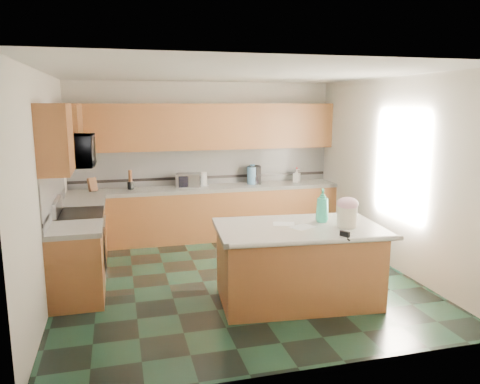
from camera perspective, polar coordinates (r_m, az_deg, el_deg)
name	(u,v)px	position (r m, az deg, el deg)	size (l,w,h in m)	color
floor	(236,278)	(6.43, -0.50, -10.49)	(4.60, 4.60, 0.00)	black
ceiling	(236,73)	(6.00, -0.55, 14.30)	(4.60, 4.60, 0.00)	white
wall_back	(203,160)	(8.32, -4.48, 3.94)	(4.60, 0.04, 2.70)	silver
wall_front	(305,223)	(3.91, 7.91, -3.81)	(4.60, 0.04, 2.70)	silver
wall_left	(44,188)	(5.95, -22.73, 0.45)	(0.04, 4.60, 2.70)	silver
wall_right	(393,173)	(7.01, 18.20, 2.18)	(0.04, 4.60, 2.70)	silver
back_base_cab	(208,214)	(8.17, -3.98, -2.73)	(4.60, 0.60, 0.86)	brown
back_countertop	(207,188)	(8.07, -4.02, 0.44)	(4.60, 0.64, 0.06)	white
back_upper_cab	(205,127)	(8.09, -4.30, 7.95)	(4.60, 0.33, 0.78)	brown
back_backsplash	(204,166)	(8.30, -4.43, 3.13)	(4.60, 0.02, 0.63)	silver
back_accent_band	(204,177)	(8.32, -4.40, 1.79)	(4.60, 0.01, 0.05)	black
left_base_cab_rear	(85,233)	(7.36, -18.42, -4.76)	(0.60, 0.82, 0.86)	brown
left_counter_rear	(83,203)	(7.26, -18.63, -1.26)	(0.64, 0.82, 0.06)	white
left_base_cab_front	(77,267)	(5.90, -19.29, -8.63)	(0.60, 0.72, 0.86)	brown
left_counter_front	(74,229)	(5.77, -19.57, -4.31)	(0.64, 0.72, 0.06)	white
left_backsplash	(54,189)	(6.50, -21.74, 0.29)	(0.02, 2.30, 0.63)	silver
left_accent_band	(55,204)	(6.54, -21.57, -1.39)	(0.01, 2.30, 0.05)	black
left_upper_cab_rear	(69,131)	(7.27, -20.13, 7.03)	(0.33, 1.09, 0.78)	brown
left_upper_cab_front	(55,139)	(5.62, -21.61, 6.04)	(0.33, 0.72, 0.78)	brown
range_body	(81,248)	(6.60, -18.82, -6.46)	(0.60, 0.76, 0.88)	#B7B7BC
range_oven_door	(104,249)	(6.60, -16.28, -6.69)	(0.02, 0.68, 0.55)	black
range_cooktop	(79,214)	(6.49, -19.07, -2.57)	(0.62, 0.78, 0.04)	black
range_handle	(105,222)	(6.50, -16.19, -3.48)	(0.02, 0.02, 0.66)	#B7B7BC
range_backguard	(57,206)	(6.49, -21.42, -1.64)	(0.06, 0.76, 0.18)	#B7B7BC
microwave	(75,151)	(6.36, -19.52, 4.75)	(0.73, 0.50, 0.41)	#B7B7BC
island_base	(297,266)	(5.66, 7.01, -8.92)	(1.81, 1.03, 0.86)	brown
island_top	(298,228)	(5.52, 7.12, -4.42)	(1.91, 1.13, 0.06)	white
island_bullnose	(318,242)	(5.02, 9.53, -6.03)	(0.06, 0.06, 1.91)	white
treat_jar	(347,217)	(5.55, 12.92, -2.95)	(0.23, 0.23, 0.24)	beige
treat_jar_lid	(348,204)	(5.52, 12.99, -1.38)	(0.25, 0.25, 0.15)	#E9ABBE
treat_jar_knob	(348,199)	(5.51, 13.01, -0.86)	(0.03, 0.03, 0.08)	tan
treat_jar_knob_end_l	(345,199)	(5.49, 12.63, -0.88)	(0.04, 0.04, 0.04)	tan
treat_jar_knob_end_r	(351,199)	(5.53, 13.39, -0.84)	(0.04, 0.04, 0.04)	tan
soap_bottle_island	(322,205)	(5.70, 10.01, -1.62)	(0.16, 0.16, 0.41)	#2EAF8F
paper_sheet_a	(302,227)	(5.47, 7.62, -4.23)	(0.27, 0.20, 0.00)	white
paper_sheet_b	(284,224)	(5.58, 5.35, -3.89)	(0.25, 0.19, 0.00)	white
clamp_body	(345,236)	(5.16, 12.65, -5.22)	(0.03, 0.11, 0.10)	black
clamp_handle	(348,239)	(5.11, 12.99, -5.63)	(0.02, 0.02, 0.08)	black
knife_block	(92,185)	(7.97, -17.56, 0.86)	(0.12, 0.10, 0.22)	#472814
utensil_crock	(131,185)	(8.00, -13.19, 0.79)	(0.11, 0.11, 0.13)	black
utensil_bundle	(130,176)	(7.98, -13.24, 1.94)	(0.06, 0.06, 0.19)	#472814
toaster_oven	(188,180)	(8.05, -6.36, 1.42)	(0.40, 0.27, 0.23)	#B7B7BC
toaster_oven_door	(189,182)	(7.92, -6.22, 1.28)	(0.36, 0.01, 0.19)	black
paper_towel	(204,179)	(8.14, -4.42, 1.60)	(0.11, 0.11, 0.24)	white
paper_towel_base	(204,185)	(8.16, -4.41, 0.81)	(0.16, 0.16, 0.01)	#B7B7BC
water_jug	(252,175)	(8.29, 1.52, 2.03)	(0.19, 0.19, 0.31)	#5E95C6
water_jug_neck	(252,166)	(8.27, 1.53, 3.25)	(0.09, 0.09, 0.04)	#5E95C6
coffee_maker	(255,175)	(8.33, 1.83, 2.12)	(0.19, 0.21, 0.32)	black
coffee_carafe	(256,180)	(8.30, 1.92, 1.42)	(0.13, 0.13, 0.13)	black
soap_bottle_back	(297,176)	(8.56, 6.92, 2.00)	(0.11, 0.11, 0.24)	white
soap_back_cap	(297,168)	(8.54, 6.94, 2.90)	(0.02, 0.02, 0.03)	red
window_light_proxy	(400,165)	(6.81, 18.97, 3.17)	(0.02, 1.40, 1.10)	white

